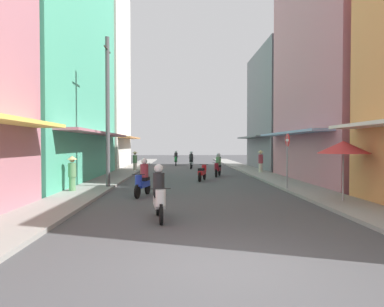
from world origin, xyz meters
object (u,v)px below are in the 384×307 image
object	(u,v)px
motorbike_maroon	(218,166)
utility_pole	(108,112)
motorbike_red	(202,172)
pedestrian_crossing	(261,160)
motorbike_green	(176,159)
motorbike_silver	(191,161)
pedestrian_midway	(135,160)
street_sign_no_entry	(287,154)
motorbike_blue	(143,179)
vendor_umbrella	(343,147)
pedestrian_foreground	(72,172)
motorbike_white	(159,195)

from	to	relation	value
motorbike_maroon	utility_pole	size ratio (longest dim) A/B	0.24
motorbike_red	pedestrian_crossing	bearing A→B (deg)	45.90
motorbike_green	pedestrian_crossing	bearing A→B (deg)	-57.89
motorbike_red	pedestrian_crossing	distance (m)	6.68
motorbike_silver	motorbike_red	bearing A→B (deg)	-88.28
motorbike_green	pedestrian_midway	bearing A→B (deg)	-111.59
motorbike_silver	street_sign_no_entry	bearing A→B (deg)	-74.90
motorbike_silver	motorbike_maroon	size ratio (longest dim) A/B	1.03
motorbike_red	motorbike_blue	size ratio (longest dim) A/B	0.99
vendor_umbrella	motorbike_red	bearing A→B (deg)	118.96
motorbike_silver	street_sign_no_entry	size ratio (longest dim) A/B	0.68
motorbike_blue	street_sign_no_entry	size ratio (longest dim) A/B	0.67
motorbike_red	pedestrian_foreground	world-z (taller)	pedestrian_foreground
motorbike_blue	motorbike_white	size ratio (longest dim) A/B	0.99
motorbike_silver	vendor_umbrella	world-z (taller)	vendor_umbrella
motorbike_silver	motorbike_blue	distance (m)	16.24
motorbike_blue	pedestrian_foreground	xyz separation A→B (m)	(-3.18, 0.88, 0.23)
motorbike_green	utility_pole	distance (m)	18.92
motorbike_green	street_sign_no_entry	world-z (taller)	street_sign_no_entry
motorbike_maroon	vendor_umbrella	distance (m)	11.40
motorbike_red	pedestrian_crossing	xyz separation A→B (m)	(4.63, 4.78, 0.48)
motorbike_red	motorbike_white	bearing A→B (deg)	-100.57
motorbike_maroon	vendor_umbrella	size ratio (longest dim) A/B	0.77
pedestrian_crossing	street_sign_no_entry	distance (m)	9.39
motorbike_white	pedestrian_crossing	size ratio (longest dim) A/B	1.04
motorbike_red	pedestrian_midway	bearing A→B (deg)	125.09
motorbike_blue	utility_pole	xyz separation A→B (m)	(-1.94, 2.44, 3.03)
pedestrian_crossing	vendor_umbrella	xyz separation A→B (m)	(-0.13, -12.93, 1.07)
motorbike_blue	vendor_umbrella	size ratio (longest dim) A/B	0.78
motorbike_red	pedestrian_foreground	distance (m)	7.90
motorbike_white	utility_pole	distance (m)	8.07
vendor_umbrella	street_sign_no_entry	distance (m)	3.74
pedestrian_foreground	utility_pole	size ratio (longest dim) A/B	0.23
pedestrian_foreground	motorbike_silver	bearing A→B (deg)	69.22
motorbike_silver	pedestrian_foreground	distance (m)	16.21
motorbike_green	street_sign_no_entry	bearing A→B (deg)	-74.57
motorbike_red	motorbike_green	world-z (taller)	motorbike_green
motorbike_maroon	pedestrian_foreground	world-z (taller)	pedestrian_foreground
motorbike_red	pedestrian_crossing	size ratio (longest dim) A/B	1.01
motorbike_silver	motorbike_blue	xyz separation A→B (m)	(-2.58, -16.03, 0.00)
motorbike_silver	pedestrian_midway	bearing A→B (deg)	-145.46
vendor_umbrella	motorbike_silver	bearing A→B (deg)	104.78
motorbike_blue	motorbike_maroon	xyz separation A→B (m)	(4.11, 8.63, 0.00)
vendor_umbrella	pedestrian_crossing	bearing A→B (deg)	89.44
motorbike_maroon	street_sign_no_entry	bearing A→B (deg)	-71.54
utility_pole	pedestrian_crossing	bearing A→B (deg)	41.21
motorbike_silver	pedestrian_midway	distance (m)	5.56
vendor_umbrella	utility_pole	xyz separation A→B (m)	(-9.33, 4.65, 1.69)
motorbike_silver	pedestrian_midway	world-z (taller)	pedestrian_midway
motorbike_green	motorbike_white	distance (m)	25.32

